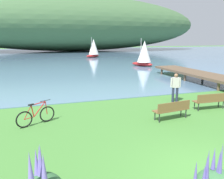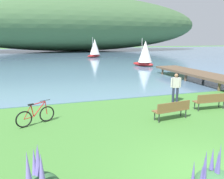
{
  "view_description": "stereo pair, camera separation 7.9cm",
  "coord_description": "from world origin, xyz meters",
  "px_view_note": "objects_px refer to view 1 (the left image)",
  "views": [
    {
      "loc": [
        -4.22,
        -4.38,
        3.67
      ],
      "look_at": [
        -0.53,
        7.0,
        1.0
      ],
      "focal_mm": 36.45,
      "sensor_mm": 36.0,
      "label": 1
    },
    {
      "loc": [
        -4.15,
        -4.4,
        3.67
      ],
      "look_at": [
        -0.53,
        7.0,
        1.0
      ],
      "focal_mm": 36.45,
      "sensor_mm": 36.0,
      "label": 2
    }
  ],
  "objects_px": {
    "park_bench_near_camera": "(172,109)",
    "sailboat_nearest_to_shore": "(93,48)",
    "park_bench_further_along": "(210,100)",
    "sailboat_mid_bay": "(144,53)",
    "person_at_shoreline": "(175,86)",
    "bicycle_leaning_near_bench": "(36,116)"
  },
  "relations": [
    {
      "from": "person_at_shoreline",
      "to": "park_bench_further_along",
      "type": "bearing_deg",
      "value": -62.74
    },
    {
      "from": "park_bench_near_camera",
      "to": "bicycle_leaning_near_bench",
      "type": "xyz_separation_m",
      "value": [
        -5.98,
        1.27,
        -0.12
      ]
    },
    {
      "from": "park_bench_further_along",
      "to": "bicycle_leaning_near_bench",
      "type": "bearing_deg",
      "value": 176.44
    },
    {
      "from": "sailboat_nearest_to_shore",
      "to": "person_at_shoreline",
      "type": "bearing_deg",
      "value": -95.29
    },
    {
      "from": "bicycle_leaning_near_bench",
      "to": "sailboat_nearest_to_shore",
      "type": "bearing_deg",
      "value": 72.63
    },
    {
      "from": "bicycle_leaning_near_bench",
      "to": "sailboat_mid_bay",
      "type": "distance_m",
      "value": 22.75
    },
    {
      "from": "park_bench_further_along",
      "to": "sailboat_mid_bay",
      "type": "xyz_separation_m",
      "value": [
        5.07,
        18.54,
        1.27
      ]
    },
    {
      "from": "park_bench_further_along",
      "to": "person_at_shoreline",
      "type": "bearing_deg",
      "value": 117.26
    },
    {
      "from": "park_bench_further_along",
      "to": "person_at_shoreline",
      "type": "height_order",
      "value": "person_at_shoreline"
    },
    {
      "from": "park_bench_further_along",
      "to": "sailboat_nearest_to_shore",
      "type": "distance_m",
      "value": 35.6
    },
    {
      "from": "park_bench_near_camera",
      "to": "park_bench_further_along",
      "type": "relative_size",
      "value": 1.01
    },
    {
      "from": "park_bench_further_along",
      "to": "sailboat_mid_bay",
      "type": "height_order",
      "value": "sailboat_mid_bay"
    },
    {
      "from": "sailboat_nearest_to_shore",
      "to": "sailboat_mid_bay",
      "type": "height_order",
      "value": "sailboat_nearest_to_shore"
    },
    {
      "from": "park_bench_near_camera",
      "to": "sailboat_nearest_to_shore",
      "type": "bearing_deg",
      "value": 82.21
    },
    {
      "from": "person_at_shoreline",
      "to": "sailboat_nearest_to_shore",
      "type": "relative_size",
      "value": 0.43
    },
    {
      "from": "person_at_shoreline",
      "to": "sailboat_nearest_to_shore",
      "type": "xyz_separation_m",
      "value": [
        3.12,
        33.66,
        0.92
      ]
    },
    {
      "from": "park_bench_further_along",
      "to": "bicycle_leaning_near_bench",
      "type": "xyz_separation_m",
      "value": [
        -8.77,
        0.54,
        -0.12
      ]
    },
    {
      "from": "bicycle_leaning_near_bench",
      "to": "sailboat_mid_bay",
      "type": "height_order",
      "value": "sailboat_mid_bay"
    },
    {
      "from": "park_bench_further_along",
      "to": "sailboat_nearest_to_shore",
      "type": "relative_size",
      "value": 0.46
    },
    {
      "from": "person_at_shoreline",
      "to": "sailboat_mid_bay",
      "type": "relative_size",
      "value": 0.46
    },
    {
      "from": "park_bench_near_camera",
      "to": "sailboat_nearest_to_shore",
      "type": "relative_size",
      "value": 0.47
    },
    {
      "from": "park_bench_near_camera",
      "to": "sailboat_mid_bay",
      "type": "bearing_deg",
      "value": 67.81
    }
  ]
}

